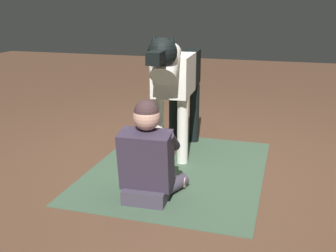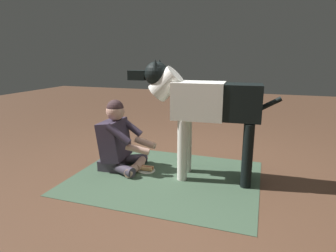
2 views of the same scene
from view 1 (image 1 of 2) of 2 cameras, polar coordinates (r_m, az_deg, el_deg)
The scene contains 5 objects.
ground_plane at distance 4.06m, azimuth 0.81°, elevation -4.97°, with size 15.26×15.26×0.00m, color brown.
area_rug at distance 3.86m, azimuth 1.35°, elevation -6.12°, with size 1.98×1.59×0.01m, color #3F5842.
person_sitting_on_floor at distance 3.22m, azimuth -2.80°, elevation -4.63°, with size 0.64×0.58×0.82m.
large_dog at distance 4.02m, azimuth 1.05°, elevation 6.85°, with size 1.58×0.39×1.27m.
hot_dog_on_plate at distance 3.64m, azimuth -1.24°, elevation -7.22°, with size 0.20×0.20×0.06m.
Camera 1 is at (3.62, 1.02, 1.52)m, focal length 43.34 mm.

